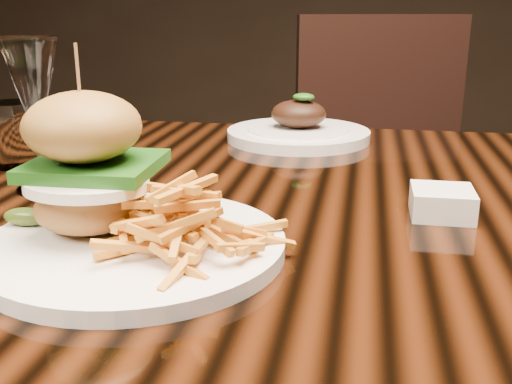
% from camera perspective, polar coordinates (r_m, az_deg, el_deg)
% --- Properties ---
extents(dining_table, '(1.60, 0.90, 0.75)m').
position_cam_1_polar(dining_table, '(0.75, 5.79, -6.21)').
color(dining_table, black).
rests_on(dining_table, ground).
extents(burger_plate, '(0.28, 0.28, 0.19)m').
position_cam_1_polar(burger_plate, '(0.57, -12.15, -0.92)').
color(burger_plate, white).
rests_on(burger_plate, dining_table).
extents(ramekin, '(0.08, 0.08, 0.03)m').
position_cam_1_polar(ramekin, '(0.69, 17.29, -0.96)').
color(ramekin, white).
rests_on(ramekin, dining_table).
extents(wine_glass, '(0.07, 0.07, 0.19)m').
position_cam_1_polar(wine_glass, '(0.78, -20.54, 10.00)').
color(wine_glass, white).
rests_on(wine_glass, dining_table).
extents(water_tumbler, '(0.07, 0.07, 0.09)m').
position_cam_1_polar(water_tumbler, '(0.93, -22.08, 5.13)').
color(water_tumbler, white).
rests_on(water_tumbler, dining_table).
extents(far_dish, '(0.25, 0.25, 0.08)m').
position_cam_1_polar(far_dish, '(1.04, 4.05, 5.83)').
color(far_dish, white).
rests_on(far_dish, dining_table).
extents(chair_far, '(0.56, 0.56, 0.95)m').
position_cam_1_polar(chair_far, '(1.64, 12.32, 1.56)').
color(chair_far, black).
rests_on(chair_far, ground).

